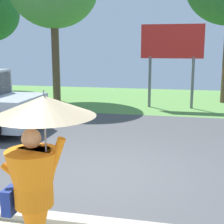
% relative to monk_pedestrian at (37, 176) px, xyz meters
% --- Properties ---
extents(ground_plane, '(40.00, 22.00, 0.20)m').
position_rel_monk_pedestrian_xyz_m(ground_plane, '(0.08, 5.95, -1.20)').
color(ground_plane, '#4C4C4F').
extents(monk_pedestrian, '(1.13, 1.12, 2.13)m').
position_rel_monk_pedestrian_xyz_m(monk_pedestrian, '(0.00, 0.00, 0.00)').
color(monk_pedestrian, orange).
rests_on(monk_pedestrian, ground_plane).
extents(roadside_billboard, '(2.60, 0.12, 3.50)m').
position_rel_monk_pedestrian_xyz_m(roadside_billboard, '(1.14, 10.85, 1.40)').
color(roadside_billboard, slate).
rests_on(roadside_billboard, ground_plane).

